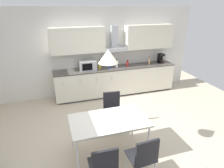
# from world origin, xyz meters

# --- Properties ---
(ground_plane) EXTENTS (8.52, 7.30, 0.02)m
(ground_plane) POSITION_xyz_m (0.00, 0.00, -0.01)
(ground_plane) COLOR beige
(wall_back) EXTENTS (6.82, 0.10, 2.64)m
(wall_back) POSITION_xyz_m (0.00, 2.48, 1.32)
(wall_back) COLOR silver
(wall_back) RESTS_ON ground_plane
(kitchen_counter) EXTENTS (3.77, 0.61, 0.88)m
(kitchen_counter) POSITION_xyz_m (0.79, 2.14, 0.44)
(kitchen_counter) COLOR #333333
(kitchen_counter) RESTS_ON ground_plane
(backsplash_tile) EXTENTS (3.75, 0.02, 0.47)m
(backsplash_tile) POSITION_xyz_m (0.79, 2.42, 1.12)
(backsplash_tile) COLOR silver
(backsplash_tile) RESTS_ON kitchen_counter
(upper_wall_cabinets) EXTENTS (3.75, 0.40, 0.72)m
(upper_wall_cabinets) POSITION_xyz_m (0.79, 2.26, 1.73)
(upper_wall_cabinets) COLOR silver
(microwave) EXTENTS (0.48, 0.35, 0.28)m
(microwave) POSITION_xyz_m (-0.09, 2.14, 1.02)
(microwave) COLOR #ADADB2
(microwave) RESTS_ON kitchen_counter
(coffee_maker) EXTENTS (0.18, 0.19, 0.30)m
(coffee_maker) POSITION_xyz_m (2.33, 2.17, 1.03)
(coffee_maker) COLOR black
(coffee_maker) RESTS_ON kitchen_counter
(bottle_yellow) EXTENTS (0.08, 0.08, 0.29)m
(bottle_yellow) POSITION_xyz_m (0.28, 2.14, 1.01)
(bottle_yellow) COLOR yellow
(bottle_yellow) RESTS_ON kitchen_counter
(bottle_blue) EXTENTS (0.07, 0.07, 0.26)m
(bottle_blue) POSITION_xyz_m (0.57, 2.13, 1.00)
(bottle_blue) COLOR blue
(bottle_blue) RESTS_ON kitchen_counter
(bottle_brown) EXTENTS (0.07, 0.07, 0.25)m
(bottle_brown) POSITION_xyz_m (1.89, 2.08, 0.99)
(bottle_brown) COLOR brown
(bottle_brown) RESTS_ON kitchen_counter
(bottle_red) EXTENTS (0.08, 0.08, 0.20)m
(bottle_red) POSITION_xyz_m (1.16, 2.14, 0.97)
(bottle_red) COLOR red
(bottle_red) RESTS_ON kitchen_counter
(bottle_white) EXTENTS (0.08, 0.08, 0.27)m
(bottle_white) POSITION_xyz_m (0.80, 2.11, 1.00)
(bottle_white) COLOR white
(bottle_white) RESTS_ON kitchen_counter
(dining_table) EXTENTS (1.40, 0.83, 0.75)m
(dining_table) POSITION_xyz_m (-0.21, -0.44, 0.70)
(dining_table) COLOR silver
(dining_table) RESTS_ON ground_plane
(chair_far_right) EXTENTS (0.44, 0.44, 0.87)m
(chair_far_right) POSITION_xyz_m (0.11, 0.36, 0.53)
(chair_far_right) COLOR black
(chair_far_right) RESTS_ON ground_plane
(chair_near_right) EXTENTS (0.42, 0.42, 0.87)m
(chair_near_right) POSITION_xyz_m (0.10, -1.23, 0.53)
(chair_near_right) COLOR black
(chair_near_right) RESTS_ON ground_plane
(chair_near_left) EXTENTS (0.41, 0.41, 0.87)m
(chair_near_left) POSITION_xyz_m (-0.53, -1.23, 0.53)
(chair_near_left) COLOR black
(chair_near_left) RESTS_ON ground_plane
(pendant_lamp) EXTENTS (0.32, 0.32, 0.22)m
(pendant_lamp) POSITION_xyz_m (-0.21, -0.44, 1.93)
(pendant_lamp) COLOR silver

